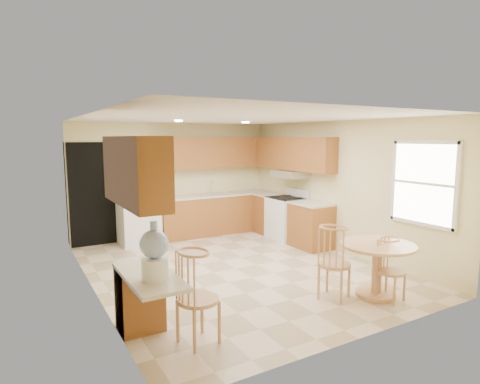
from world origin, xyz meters
TOP-DOWN VIEW (x-y plane):
  - floor at (0.00, 0.00)m, footprint 5.50×5.50m
  - ceiling at (0.00, 0.00)m, footprint 4.50×5.50m
  - wall_back at (0.00, 2.75)m, footprint 4.50×0.02m
  - wall_front at (0.00, -2.75)m, footprint 4.50×0.02m
  - wall_left at (-2.25, 0.00)m, footprint 0.02×5.50m
  - wall_right at (2.25, 0.00)m, footprint 0.02×5.50m
  - doorway at (-1.75, 2.73)m, footprint 0.90×0.02m
  - base_cab_back at (0.88, 2.45)m, footprint 2.75×0.60m
  - counter_back at (0.88, 2.45)m, footprint 2.75×0.63m
  - base_cab_right_a at (1.95, 1.85)m, footprint 0.60×0.59m
  - counter_right_a at (1.95, 1.85)m, footprint 0.63×0.59m
  - base_cab_right_b at (1.95, 0.40)m, footprint 0.60×0.80m
  - counter_right_b at (1.95, 0.40)m, footprint 0.63×0.80m
  - upper_cab_back at (0.88, 2.58)m, footprint 2.75×0.33m
  - upper_cab_right at (2.08, 1.21)m, footprint 0.33×2.42m
  - upper_cab_left at (-2.08, -1.60)m, footprint 0.33×1.40m
  - sink at (0.85, 2.45)m, footprint 0.78×0.44m
  - range_hood at (2.00, 1.18)m, footprint 0.50×0.76m
  - desk_pedestal at (-2.00, -1.32)m, footprint 0.48×0.42m
  - desk_top at (-2.00, -1.70)m, footprint 0.50×1.20m
  - window at (2.23, -1.85)m, footprint 0.06×1.12m
  - can_light_a at (-0.50, 1.20)m, footprint 0.14×0.14m
  - can_light_b at (0.90, 1.20)m, footprint 0.14×0.14m
  - refrigerator at (-0.95, 2.40)m, footprint 0.77×0.75m
  - stove at (1.92, 1.18)m, footprint 0.65×0.76m
  - dining_table at (1.10, -2.01)m, footprint 1.01×1.01m
  - chair_table_a at (0.55, -1.85)m, footprint 0.44×0.57m
  - chair_table_b at (1.15, -2.28)m, footprint 0.37×0.38m
  - chair_desk at (-1.55, -2.03)m, footprint 0.45×0.58m
  - water_crock at (-2.00, -1.91)m, footprint 0.29×0.29m

SIDE VIEW (x-z plane):
  - floor at x=0.00m, z-range 0.00..0.00m
  - desk_pedestal at x=-2.00m, z-range 0.00..0.72m
  - base_cab_back at x=0.88m, z-range 0.00..0.87m
  - base_cab_right_a at x=1.95m, z-range 0.00..0.87m
  - base_cab_right_b at x=1.95m, z-range 0.00..0.87m
  - stove at x=1.92m, z-range -0.08..1.01m
  - dining_table at x=1.10m, z-range 0.12..0.86m
  - chair_table_b at x=1.15m, z-range 0.09..0.93m
  - chair_table_a at x=0.55m, z-range 0.11..1.11m
  - chair_desk at x=-1.55m, z-range 0.11..1.12m
  - desk_top at x=-2.00m, z-range 0.73..0.77m
  - refrigerator at x=-0.95m, z-range 0.00..1.74m
  - counter_back at x=0.88m, z-range 0.87..0.91m
  - counter_right_a at x=1.95m, z-range 0.87..0.91m
  - counter_right_b at x=1.95m, z-range 0.87..0.91m
  - sink at x=0.85m, z-range 0.91..0.92m
  - water_crock at x=-2.00m, z-range 0.74..1.34m
  - doorway at x=-1.75m, z-range 0.00..2.10m
  - wall_back at x=0.00m, z-range 0.00..2.50m
  - wall_front at x=0.00m, z-range 0.00..2.50m
  - wall_left at x=-2.25m, z-range 0.00..2.50m
  - wall_right at x=2.25m, z-range 0.00..2.50m
  - range_hood at x=2.00m, z-range 1.35..1.49m
  - window at x=2.23m, z-range 0.85..2.15m
  - upper_cab_back at x=0.88m, z-range 1.50..2.20m
  - upper_cab_right at x=2.08m, z-range 1.50..2.20m
  - upper_cab_left at x=-2.08m, z-range 1.50..2.20m
  - can_light_a at x=-0.50m, z-range 2.48..2.49m
  - can_light_b at x=0.90m, z-range 2.48..2.49m
  - ceiling at x=0.00m, z-range 2.49..2.51m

